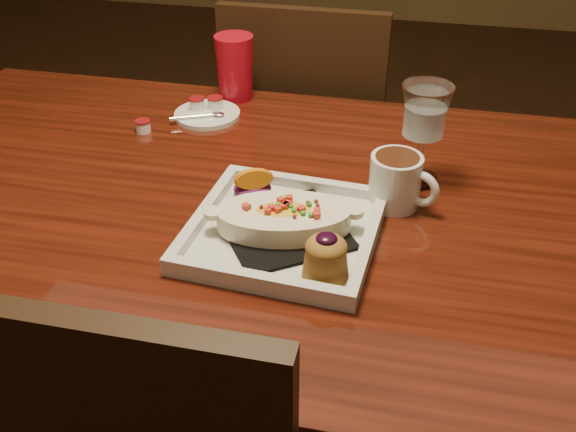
% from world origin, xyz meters
% --- Properties ---
extents(table, '(1.50, 0.90, 0.75)m').
position_xyz_m(table, '(0.00, 0.00, 0.65)').
color(table, '#611B0D').
rests_on(table, floor).
extents(chair_far, '(0.42, 0.42, 0.93)m').
position_xyz_m(chair_far, '(-0.00, 0.63, 0.51)').
color(chair_far, black).
rests_on(chair_far, floor).
extents(plate, '(0.31, 0.31, 0.08)m').
position_xyz_m(plate, '(0.10, -0.11, 0.78)').
color(plate, silver).
rests_on(plate, table).
extents(coffee_mug, '(0.12, 0.09, 0.09)m').
position_xyz_m(coffee_mug, '(0.26, 0.03, 0.80)').
color(coffee_mug, silver).
rests_on(coffee_mug, table).
extents(goblet, '(0.09, 0.09, 0.18)m').
position_xyz_m(goblet, '(0.29, 0.12, 0.88)').
color(goblet, silver).
rests_on(goblet, table).
extents(saucer, '(0.14, 0.14, 0.10)m').
position_xyz_m(saucer, '(-0.17, 0.29, 0.76)').
color(saucer, silver).
rests_on(saucer, table).
extents(creamer_loose, '(0.03, 0.03, 0.03)m').
position_xyz_m(creamer_loose, '(-0.27, 0.20, 0.76)').
color(creamer_loose, white).
rests_on(creamer_loose, table).
extents(red_tumbler, '(0.09, 0.09, 0.14)m').
position_xyz_m(red_tumbler, '(-0.13, 0.40, 0.82)').
color(red_tumbler, red).
rests_on(red_tumbler, table).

